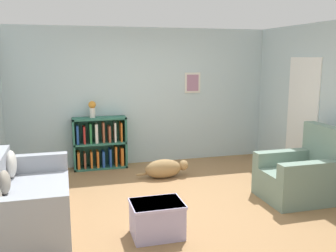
# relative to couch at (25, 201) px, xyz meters

# --- Properties ---
(ground_plane) EXTENTS (14.00, 14.00, 0.00)m
(ground_plane) POSITION_rel_couch_xyz_m (1.99, 0.16, -0.31)
(ground_plane) COLOR #997047
(wall_back) EXTENTS (5.60, 0.13, 2.60)m
(wall_back) POSITION_rel_couch_xyz_m (1.99, 2.41, 1.00)
(wall_back) COLOR silver
(wall_back) RESTS_ON ground_plane
(wall_right) EXTENTS (0.16, 5.00, 2.60)m
(wall_right) POSITION_rel_couch_xyz_m (4.54, 0.18, 0.99)
(wall_right) COLOR silver
(wall_right) RESTS_ON ground_plane
(couch) EXTENTS (0.94, 1.89, 0.82)m
(couch) POSITION_rel_couch_xyz_m (0.00, 0.00, 0.00)
(couch) COLOR #9399A3
(couch) RESTS_ON ground_plane
(bookshelf) EXTENTS (0.98, 0.31, 0.96)m
(bookshelf) POSITION_rel_couch_xyz_m (1.13, 2.20, 0.15)
(bookshelf) COLOR #2D6B56
(bookshelf) RESTS_ON ground_plane
(recliner_chair) EXTENTS (1.04, 0.85, 1.07)m
(recliner_chair) POSITION_rel_couch_xyz_m (3.83, -0.15, 0.05)
(recliner_chair) COLOR gray
(recliner_chair) RESTS_ON ground_plane
(coffee_table) EXTENTS (0.60, 0.46, 0.41)m
(coffee_table) POSITION_rel_couch_xyz_m (1.50, -0.72, -0.09)
(coffee_table) COLOR #ADA3CC
(coffee_table) RESTS_ON ground_plane
(dog) EXTENTS (0.92, 0.29, 0.33)m
(dog) POSITION_rel_couch_xyz_m (2.14, 1.31, -0.14)
(dog) COLOR #9E7A4C
(dog) RESTS_ON ground_plane
(vase) EXTENTS (0.14, 0.14, 0.31)m
(vase) POSITION_rel_couch_xyz_m (1.01, 2.19, 0.83)
(vase) COLOR silver
(vase) RESTS_ON bookshelf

